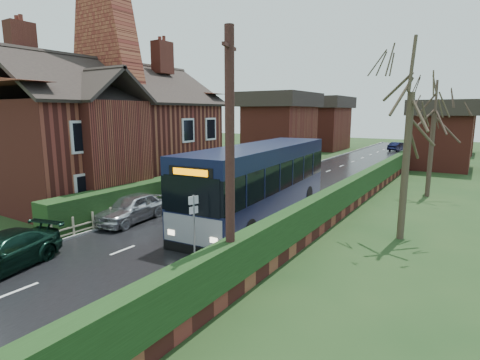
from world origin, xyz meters
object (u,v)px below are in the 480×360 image
Objects in this scene: bus at (260,182)px; car_silver at (132,208)px; bus_stop_sign at (194,219)px; brick_house at (111,128)px; telegraph_pole at (230,170)px.

car_silver is at bearing -144.67° from bus.
car_silver is at bearing 175.97° from bus_stop_sign.
brick_house is at bearing 170.56° from bus_stop_sign.
bus_stop_sign is (6.00, -2.43, 0.97)m from car_silver.
telegraph_pole is (2.60, -1.55, 2.18)m from bus_stop_sign.
car_silver is (-5.00, -4.15, -1.15)m from bus.
telegraph_pole is at bearing -32.14° from car_silver.
car_silver is 1.62× the size of bus_stop_sign.
brick_house reaches higher than bus.
brick_house is at bearing 177.61° from bus.
telegraph_pole is at bearing -12.76° from bus_stop_sign.
telegraph_pole reaches higher than bus.
telegraph_pole is (3.60, -8.14, 2.00)m from bus.
brick_house is 13.72m from bus_stop_sign.
bus is at bearing 116.66° from bus_stop_sign.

